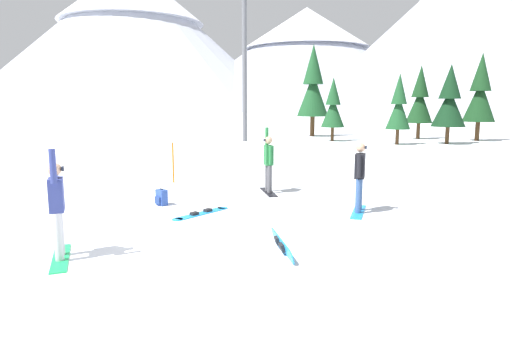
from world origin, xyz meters
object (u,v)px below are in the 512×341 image
Objects in this scene: pine_tree_young at (399,106)px; snowboarder_background at (269,162)px; pine_tree_slender at (480,93)px; snowboarder_midground at (360,176)px; backpack_blue at (161,198)px; snowboarder_foreground at (57,207)px; loose_snowboard_near_left at (201,213)px; pine_tree_leaning at (313,86)px; pine_tree_tall at (420,99)px; pine_tree_broad at (333,106)px; ski_lift_tower at (245,55)px; loose_snowboard_near_right at (281,244)px; pine_tree_short at (449,101)px; trail_marker_pole at (173,163)px.

snowboarder_background is at bearing -109.80° from pine_tree_young.
pine_tree_slender is 1.35× the size of pine_tree_young.
backpack_blue is at bearing -178.97° from snowboarder_midground.
loose_snowboard_near_left is (1.58, 3.60, -0.95)m from snowboarder_foreground.
pine_tree_young is at bearing 65.65° from backpack_blue.
snowboarder_foreground is 0.26× the size of pine_tree_leaning.
pine_tree_broad is at bearing -154.61° from pine_tree_tall.
pine_tree_slender is at bearing -16.11° from pine_tree_tall.
pine_tree_young reaches higher than loose_snowboard_near_left.
snowboarder_background is 0.18× the size of ski_lift_tower.
ski_lift_tower is at bearing 98.27° from loose_snowboard_near_left.
pine_tree_tall is at bearing 69.32° from snowboarder_background.
pine_tree_slender is (12.04, 28.05, 3.49)m from loose_snowboard_near_right.
pine_tree_broad reaches higher than snowboarder_foreground.
snowboarder_background is 20.31m from ski_lift_tower.
pine_tree_young is at bearing 69.15° from snowboarder_foreground.
pine_tree_slender is at bearing 60.60° from loose_snowboard_near_left.
snowboarder_midground is 4.20m from loose_snowboard_near_left.
backpack_blue is 22.26m from ski_lift_tower.
loose_snowboard_near_right is at bearing 15.54° from snowboarder_foreground.
snowboarder_background is 5.69m from loose_snowboard_near_right.
pine_tree_leaning is at bearing 130.83° from pine_tree_young.
snowboarder_background is 1.28× the size of loose_snowboard_near_right.
snowboarder_background reaches higher than loose_snowboard_near_right.
loose_snowboard_near_right is at bearing -92.24° from pine_tree_broad.
pine_tree_leaning is at bearing 148.42° from pine_tree_short.
pine_tree_broad reaches higher than snowboarder_midground.
snowboarder_midground is (5.58, 4.46, 0.00)m from snowboarder_foreground.
ski_lift_tower reaches higher than pine_tree_short.
ski_lift_tower is (-1.83, 21.32, 6.16)m from backpack_blue.
snowboarder_background is 3.60m from backpack_blue.
pine_tree_short is (10.10, 19.28, 2.06)m from snowboarder_background.
pine_tree_slender is 1.13× the size of pine_tree_tall.
pine_tree_slender is at bearing 47.38° from pine_tree_short.
loose_snowboard_near_right is at bearing -88.66° from pine_tree_leaning.
trail_marker_pole is (-6.31, 3.37, -0.24)m from snowboarder_midground.
pine_tree_slender is (16.70, 21.31, 2.90)m from trail_marker_pole.
pine_tree_young reaches higher than snowboarder_foreground.
loose_snowboard_near_right is at bearing -105.14° from pine_tree_tall.
pine_tree_slender is at bearing 33.88° from pine_tree_young.
pine_tree_leaning is at bearing 89.29° from snowboarder_background.
pine_tree_tall reaches higher than trail_marker_pole.
backpack_blue is 0.10× the size of pine_tree_young.
pine_tree_leaning is (3.01, 27.55, 4.11)m from backpack_blue.
pine_tree_short is (12.80, 21.54, 2.83)m from backpack_blue.
pine_tree_tall is (7.91, 29.24, 3.08)m from loose_snowboard_near_right.
snowboarder_midground is at bearing -85.07° from pine_tree_leaning.
loose_snowboard_near_right reaches higher than loose_snowboard_near_left.
snowboarder_foreground is at bearing -95.75° from pine_tree_leaning.
pine_tree_broad is (2.05, 20.43, 1.65)m from snowboarder_background.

